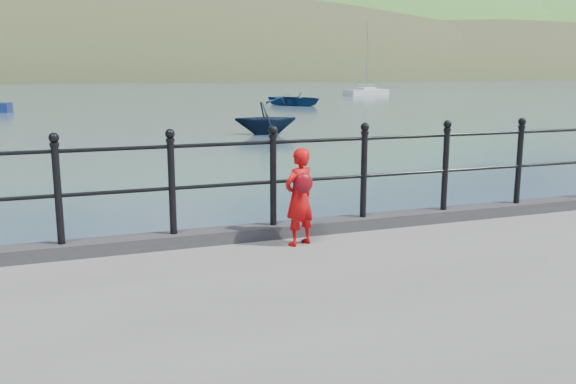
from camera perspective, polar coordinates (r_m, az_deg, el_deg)
name	(u,v)px	position (r m, az deg, el deg)	size (l,w,h in m)	color
ground	(224,316)	(7.69, -6.02, -11.51)	(600.00, 600.00, 0.00)	#2D4251
kerb	(225,235)	(7.21, -5.91, -4.04)	(60.00, 0.30, 0.15)	#28282B
railing	(224,172)	(7.05, -6.03, 1.84)	(18.11, 0.11, 1.20)	black
far_shore	(172,136)	(250.85, -10.80, 5.21)	(830.00, 200.00, 156.00)	#333A21
child	(299,196)	(6.92, 1.08, -0.42)	(0.48, 0.41, 1.12)	red
launch_blue	(296,99)	(53.86, 0.72, 8.69)	(3.86, 5.41, 1.12)	navy
launch_navy	(266,118)	(29.09, -2.11, 6.92)	(2.53, 2.93, 1.55)	black
sailboat_far	(366,92)	(77.77, 7.34, 9.23)	(6.92, 4.12, 9.53)	beige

